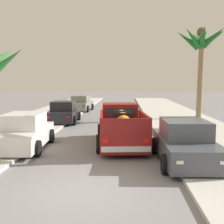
% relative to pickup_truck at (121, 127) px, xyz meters
% --- Properties ---
extents(ground_plane, '(160.00, 160.00, 0.00)m').
position_rel_pickup_truck_xyz_m(ground_plane, '(-0.95, -5.69, -0.81)').
color(ground_plane, slate).
extents(sidewalk_left, '(5.04, 60.00, 0.12)m').
position_rel_pickup_truck_xyz_m(sidewalk_left, '(-6.28, 6.31, -0.75)').
color(sidewalk_left, beige).
rests_on(sidewalk_left, ground).
extents(sidewalk_right, '(5.04, 60.00, 0.12)m').
position_rel_pickup_truck_xyz_m(sidewalk_right, '(4.38, 6.31, -0.75)').
color(sidewalk_right, beige).
rests_on(sidewalk_right, ground).
extents(curb_left, '(0.16, 60.00, 0.10)m').
position_rel_pickup_truck_xyz_m(curb_left, '(-5.16, 6.31, -0.76)').
color(curb_left, silver).
rests_on(curb_left, ground).
extents(curb_right, '(0.16, 60.00, 0.10)m').
position_rel_pickup_truck_xyz_m(curb_right, '(3.26, 6.31, -0.76)').
color(curb_right, silver).
rests_on(curb_right, ground).
extents(pickup_truck, '(2.50, 5.34, 1.80)m').
position_rel_pickup_truck_xyz_m(pickup_truck, '(0.00, 0.00, 0.00)').
color(pickup_truck, maroon).
rests_on(pickup_truck, ground).
extents(car_left_near, '(2.20, 4.33, 1.54)m').
position_rel_pickup_truck_xyz_m(car_left_near, '(-4.25, 15.20, -0.10)').
color(car_left_near, slate).
rests_on(car_left_near, ground).
extents(car_right_near, '(2.09, 4.29, 1.54)m').
position_rel_pickup_truck_xyz_m(car_right_near, '(2.31, -2.86, -0.10)').
color(car_right_near, '#474C56').
rests_on(car_right_near, ground).
extents(car_left_mid, '(2.21, 4.34, 1.54)m').
position_rel_pickup_truck_xyz_m(car_left_mid, '(-4.19, -1.05, -0.10)').
color(car_left_mid, silver).
rests_on(car_left_mid, ground).
extents(car_right_mid, '(2.15, 4.32, 1.54)m').
position_rel_pickup_truck_xyz_m(car_right_mid, '(-4.18, 6.95, -0.10)').
color(car_right_mid, black).
rests_on(car_right_mid, ground).
extents(palm_tree_left_fore, '(3.80, 3.98, 6.97)m').
position_rel_pickup_truck_xyz_m(palm_tree_left_fore, '(5.87, 9.06, 4.82)').
color(palm_tree_left_fore, '#846B4C').
rests_on(palm_tree_left_fore, ground).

